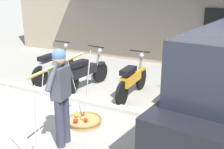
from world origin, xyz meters
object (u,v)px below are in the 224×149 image
Objects in this scene: motorcycle_nearest_shop at (53,66)px; motorcycle_second_in_row at (85,72)px; motorcycle_third_in_row at (132,80)px; motorcycle_end_of_row at (178,85)px; wooden_crate at (190,89)px; fruit_basket_right_side at (84,120)px; fruit_vendor at (61,92)px.

motorcycle_nearest_shop is 1.18m from motorcycle_second_in_row.
motorcycle_second_in_row is 1.35m from motorcycle_third_in_row.
wooden_crate is at bearing 77.94° from motorcycle_end_of_row.
fruit_basket_right_side is 0.80× the size of motorcycle_third_in_row.
motorcycle_third_in_row is 4.14× the size of wooden_crate.
fruit_vendor is 2.60m from motorcycle_third_in_row.
motorcycle_second_in_row is at bearing -178.75° from motorcycle_third_in_row.
motorcycle_nearest_shop is 1.00× the size of motorcycle_end_of_row.
motorcycle_third_in_row is at bearing 1.25° from motorcycle_second_in_row.
fruit_vendor reaches higher than motorcycle_third_in_row.
fruit_vendor reaches higher than motorcycle_nearest_shop.
motorcycle_nearest_shop is 1.00× the size of motorcycle_second_in_row.
wooden_crate is at bearing 67.07° from fruit_vendor.
wooden_crate is at bearing 32.74° from motorcycle_third_in_row.
motorcycle_second_in_row is 4.12× the size of wooden_crate.
motorcycle_second_in_row is at bearing 115.51° from fruit_vendor.
motorcycle_end_of_row is 4.14× the size of wooden_crate.
motorcycle_end_of_row reaches higher than wooden_crate.
fruit_vendor is at bearing -47.91° from motorcycle_nearest_shop.
motorcycle_third_in_row is at bearing 81.84° from fruit_basket_right_side.
wooden_crate is at bearing 10.84° from motorcycle_nearest_shop.
motorcycle_nearest_shop is (-2.37, 2.63, -0.52)m from fruit_vendor.
fruit_basket_right_side is 0.80× the size of motorcycle_nearest_shop.
motorcycle_end_of_row is at bearing -102.06° from wooden_crate.
motorcycle_third_in_row is at bearing -173.86° from motorcycle_end_of_row.
fruit_vendor is 1.20m from fruit_basket_right_side.
wooden_crate is (1.26, 0.81, -0.29)m from motorcycle_third_in_row.
motorcycle_end_of_row is (1.27, 2.66, -0.52)m from fruit_vendor.
fruit_vendor is 2.99m from motorcycle_end_of_row.
wooden_crate is (1.42, 3.35, -0.82)m from fruit_vendor.
motorcycle_nearest_shop is 3.87m from wooden_crate.
motorcycle_second_in_row is (-1.10, 1.73, 0.38)m from fruit_basket_right_side.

